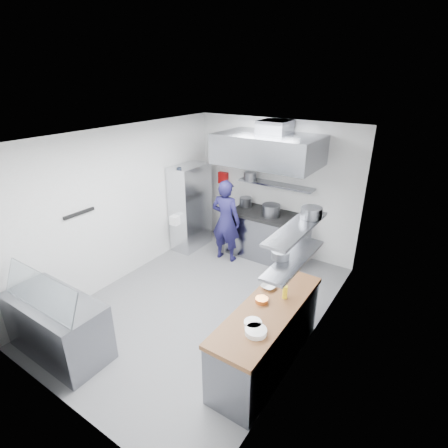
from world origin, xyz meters
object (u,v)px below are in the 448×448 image
Objects in this scene: chef at (226,221)px; display_case at (58,326)px; gas_range at (268,236)px; wire_rack at (191,207)px.

display_case is at bearing 77.68° from chef.
wire_rack is at bearing -162.33° from gas_range.
display_case is (-0.44, -3.51, -0.43)m from chef.
wire_rack reaches higher than gas_range.
wire_rack is (-0.97, 0.07, 0.07)m from chef.
wire_rack is (-1.63, -0.52, 0.48)m from gas_range.
gas_range is 1.78m from wire_rack.
gas_range is at bearing -143.63° from chef.
gas_range is 0.86× the size of wire_rack.
display_case is (0.53, -3.58, -0.50)m from wire_rack.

